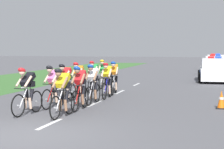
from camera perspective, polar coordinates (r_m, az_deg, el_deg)
The scene contains 18 objects.
ground_plane at distance 9.69m, azimuth -12.77°, elevation -8.84°, with size 160.00×160.00×0.00m, color #56565B.
grass_verge at distance 25.82m, azimuth -14.35°, elevation -0.83°, with size 7.00×60.00×0.01m, color #3D7033.
lane_markings_centre at distance 14.55m, azimuth -2.73°, elevation -4.42°, with size 0.14×17.60×0.01m.
cyclist_lead at distance 12.37m, azimuth -12.67°, elevation -2.35°, with size 0.45×1.72×1.56m.
cyclist_second at distance 11.75m, azimuth -7.48°, elevation -2.62°, with size 0.43×1.72×1.56m.
cyclist_third at distance 13.64m, azimuth -8.80°, elevation -1.71°, with size 0.45×1.72×1.56m.
cyclist_fourth at distance 13.06m, azimuth -4.86°, elevation -1.94°, with size 0.42×1.72×1.56m.
cyclist_fifth at distance 14.85m, azimuth -7.04°, elevation -1.23°, with size 0.45×1.72×1.56m.
cyclist_sixth at distance 14.41m, azimuth -2.90°, elevation -1.37°, with size 0.42×1.72×1.56m.
cyclist_seventh at distance 16.53m, azimuth -5.08°, elevation -0.68°, with size 0.43×1.72×1.56m.
cyclist_eighth at distance 16.02m, azimuth -0.72°, elevation -0.82°, with size 0.42×1.72×1.56m.
cyclist_ninth at distance 18.06m, azimuth -2.79°, elevation -0.27°, with size 0.42×1.72×1.56m.
cyclist_tenth at distance 17.47m, azimuth 0.31°, elevation -0.41°, with size 0.45×1.72×1.56m.
cyclist_eleventh at distance 20.03m, azimuth -1.31°, elevation 0.16°, with size 0.42×1.72×1.56m.
police_car_nearest at distance 25.00m, azimuth 15.15°, elevation 0.55°, with size 2.20×4.50×1.59m.
police_car_second at distance 31.36m, azimuth 15.22°, elevation 1.23°, with size 2.25×4.52×1.59m.
police_car_third at distance 37.08m, azimuth 15.27°, elevation 1.64°, with size 2.24×4.52×1.59m.
traffic_cone_mid at distance 13.89m, azimuth 16.14°, elevation -3.70°, with size 0.36×0.36×0.64m.
Camera 1 is at (4.50, -8.31, 2.14)m, focal length 60.74 mm.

